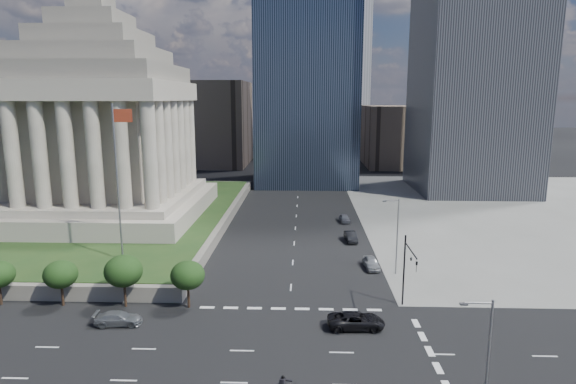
{
  "coord_description": "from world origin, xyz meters",
  "views": [
    {
      "loc": [
        1.58,
        -34.82,
        22.49
      ],
      "look_at": [
        -0.13,
        13.68,
        13.01
      ],
      "focal_mm": 30.0,
      "sensor_mm": 36.0,
      "label": 1
    }
  ],
  "objects_px": {
    "flagpole": "(118,174)",
    "street_lamp_north": "(396,232)",
    "traffic_signal_ne": "(408,265)",
    "street_lamp_south": "(485,363)",
    "parked_sedan_near": "(371,263)",
    "pickup_truck": "(356,321)",
    "parked_sedan_far": "(345,218)",
    "war_memorial": "(98,105)",
    "parked_sedan_mid": "(351,237)",
    "suv_grey": "(118,318)"
  },
  "relations": [
    {
      "from": "traffic_signal_ne",
      "to": "pickup_truck",
      "type": "height_order",
      "value": "traffic_signal_ne"
    },
    {
      "from": "war_memorial",
      "to": "flagpole",
      "type": "relative_size",
      "value": 1.95
    },
    {
      "from": "parked_sedan_far",
      "to": "war_memorial",
      "type": "bearing_deg",
      "value": 179.68
    },
    {
      "from": "pickup_truck",
      "to": "parked_sedan_far",
      "type": "height_order",
      "value": "pickup_truck"
    },
    {
      "from": "traffic_signal_ne",
      "to": "parked_sedan_far",
      "type": "height_order",
      "value": "traffic_signal_ne"
    },
    {
      "from": "traffic_signal_ne",
      "to": "suv_grey",
      "type": "distance_m",
      "value": 30.23
    },
    {
      "from": "traffic_signal_ne",
      "to": "street_lamp_north",
      "type": "relative_size",
      "value": 0.8
    },
    {
      "from": "street_lamp_north",
      "to": "pickup_truck",
      "type": "distance_m",
      "value": 17.26
    },
    {
      "from": "pickup_truck",
      "to": "parked_sedan_near",
      "type": "relative_size",
      "value": 1.26
    },
    {
      "from": "pickup_truck",
      "to": "street_lamp_south",
      "type": "bearing_deg",
      "value": -160.68
    },
    {
      "from": "flagpole",
      "to": "street_lamp_south",
      "type": "height_order",
      "value": "flagpole"
    },
    {
      "from": "war_memorial",
      "to": "pickup_truck",
      "type": "bearing_deg",
      "value": -43.13
    },
    {
      "from": "pickup_truck",
      "to": "street_lamp_north",
      "type": "bearing_deg",
      "value": -26.46
    },
    {
      "from": "pickup_truck",
      "to": "parked_sedan_near",
      "type": "xyz_separation_m",
      "value": [
        3.82,
        17.29,
        -0.02
      ]
    },
    {
      "from": "traffic_signal_ne",
      "to": "parked_sedan_mid",
      "type": "relative_size",
      "value": 1.73
    },
    {
      "from": "parked_sedan_near",
      "to": "pickup_truck",
      "type": "bearing_deg",
      "value": -107.33
    },
    {
      "from": "war_memorial",
      "to": "street_lamp_north",
      "type": "distance_m",
      "value": 54.92
    },
    {
      "from": "street_lamp_south",
      "to": "parked_sedan_far",
      "type": "xyz_separation_m",
      "value": [
        -4.33,
        57.56,
        -4.94
      ]
    },
    {
      "from": "street_lamp_north",
      "to": "parked_sedan_near",
      "type": "relative_size",
      "value": 2.21
    },
    {
      "from": "flagpole",
      "to": "street_lamp_south",
      "type": "relative_size",
      "value": 2.0
    },
    {
      "from": "parked_sedan_mid",
      "to": "traffic_signal_ne",
      "type": "bearing_deg",
      "value": -87.26
    },
    {
      "from": "war_memorial",
      "to": "street_lamp_north",
      "type": "relative_size",
      "value": 3.9
    },
    {
      "from": "pickup_truck",
      "to": "parked_sedan_far",
      "type": "bearing_deg",
      "value": -6.23
    },
    {
      "from": "street_lamp_south",
      "to": "parked_sedan_mid",
      "type": "relative_size",
      "value": 2.17
    },
    {
      "from": "war_memorial",
      "to": "parked_sedan_near",
      "type": "height_order",
      "value": "war_memorial"
    },
    {
      "from": "flagpole",
      "to": "war_memorial",
      "type": "bearing_deg",
      "value": 116.89
    },
    {
      "from": "war_memorial",
      "to": "parked_sedan_near",
      "type": "bearing_deg",
      "value": -25.13
    },
    {
      "from": "flagpole",
      "to": "pickup_truck",
      "type": "distance_m",
      "value": 34.24
    },
    {
      "from": "street_lamp_north",
      "to": "suv_grey",
      "type": "xyz_separation_m",
      "value": [
        -30.43,
        -15.37,
        -4.97
      ]
    },
    {
      "from": "parked_sedan_near",
      "to": "street_lamp_north",
      "type": "bearing_deg",
      "value": -42.19
    },
    {
      "from": "flagpole",
      "to": "parked_sedan_mid",
      "type": "xyz_separation_m",
      "value": [
        30.83,
        15.45,
        -12.35
      ]
    },
    {
      "from": "pickup_truck",
      "to": "parked_sedan_far",
      "type": "xyz_separation_m",
      "value": [
        2.22,
        41.77,
        -0.06
      ]
    },
    {
      "from": "war_memorial",
      "to": "pickup_truck",
      "type": "distance_m",
      "value": 59.57
    },
    {
      "from": "war_memorial",
      "to": "flagpole",
      "type": "distance_m",
      "value": 28.16
    },
    {
      "from": "parked_sedan_far",
      "to": "parked_sedan_mid",
      "type": "bearing_deg",
      "value": -95.05
    },
    {
      "from": "suv_grey",
      "to": "parked_sedan_near",
      "type": "height_order",
      "value": "parked_sedan_near"
    },
    {
      "from": "flagpole",
      "to": "street_lamp_north",
      "type": "height_order",
      "value": "flagpole"
    },
    {
      "from": "traffic_signal_ne",
      "to": "parked_sedan_near",
      "type": "xyz_separation_m",
      "value": [
        -1.9,
        13.38,
        -4.48
      ]
    },
    {
      "from": "flagpole",
      "to": "parked_sedan_near",
      "type": "relative_size",
      "value": 4.42
    },
    {
      "from": "street_lamp_north",
      "to": "pickup_truck",
      "type": "bearing_deg",
      "value": -113.27
    },
    {
      "from": "suv_grey",
      "to": "parked_sedan_mid",
      "type": "relative_size",
      "value": 1.03
    },
    {
      "from": "flagpole",
      "to": "suv_grey",
      "type": "relative_size",
      "value": 4.22
    },
    {
      "from": "parked_sedan_far",
      "to": "street_lamp_south",
      "type": "bearing_deg",
      "value": -90.75
    },
    {
      "from": "pickup_truck",
      "to": "traffic_signal_ne",
      "type": "bearing_deg",
      "value": -58.83
    },
    {
      "from": "traffic_signal_ne",
      "to": "street_lamp_north",
      "type": "distance_m",
      "value": 11.34
    },
    {
      "from": "pickup_truck",
      "to": "parked_sedan_far",
      "type": "distance_m",
      "value": 41.83
    },
    {
      "from": "traffic_signal_ne",
      "to": "street_lamp_south",
      "type": "xyz_separation_m",
      "value": [
        0.83,
        -19.7,
        0.41
      ]
    },
    {
      "from": "street_lamp_north",
      "to": "pickup_truck",
      "type": "xyz_separation_m",
      "value": [
        -6.54,
        -15.21,
        -4.87
      ]
    },
    {
      "from": "street_lamp_south",
      "to": "suv_grey",
      "type": "distance_m",
      "value": 34.57
    },
    {
      "from": "suv_grey",
      "to": "parked_sedan_mid",
      "type": "xyz_separation_m",
      "value": [
        26.1,
        29.82,
        0.07
      ]
    }
  ]
}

